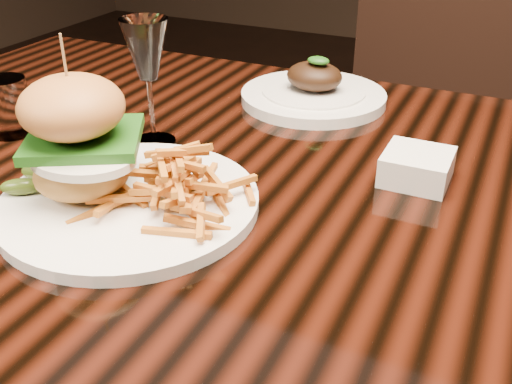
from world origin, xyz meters
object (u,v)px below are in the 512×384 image
at_px(far_dish, 314,93).
at_px(chair_far, 422,110).
at_px(dining_table, 306,242).
at_px(wine_glass, 146,54).
at_px(burger_plate, 120,167).

xyz_separation_m(far_dish, chair_far, (0.09, 0.60, -0.23)).
height_order(dining_table, chair_far, chair_far).
distance_m(dining_table, chair_far, 0.90).
distance_m(wine_glass, chair_far, 0.95).
distance_m(burger_plate, far_dish, 0.44).
relative_size(dining_table, far_dish, 6.54).
height_order(burger_plate, chair_far, burger_plate).
bearing_deg(burger_plate, chair_far, 62.92).
bearing_deg(dining_table, burger_plate, -144.65).
bearing_deg(dining_table, chair_far, 90.69).
xyz_separation_m(burger_plate, wine_glass, (-0.07, 0.17, 0.08)).
bearing_deg(burger_plate, wine_glass, 95.38).
distance_m(dining_table, burger_plate, 0.26).
distance_m(wine_glass, far_dish, 0.32).
bearing_deg(dining_table, far_dish, 109.35).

